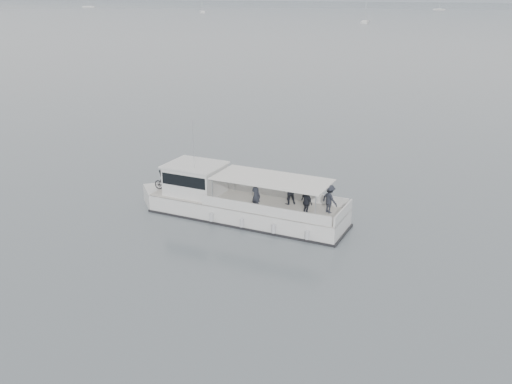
% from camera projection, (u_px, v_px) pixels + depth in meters
% --- Properties ---
extents(ground, '(1400.00, 1400.00, 0.00)m').
position_uv_depth(ground, '(237.00, 231.00, 29.05)').
color(ground, '#565F65').
rests_on(ground, ground).
extents(tour_boat, '(12.22, 3.46, 5.10)m').
position_uv_depth(tour_boat, '(230.00, 201.00, 30.80)').
color(tour_boat, silver).
rests_on(tour_boat, ground).
extents(moored_fleet, '(469.17, 342.19, 9.22)m').
position_uv_depth(moored_fleet, '(394.00, 20.00, 212.08)').
color(moored_fleet, silver).
rests_on(moored_fleet, ground).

